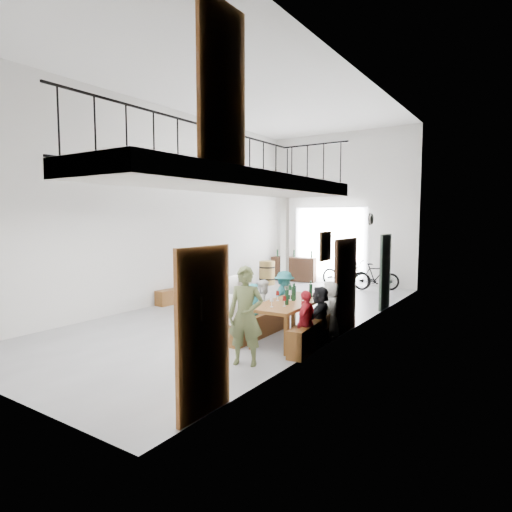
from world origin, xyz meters
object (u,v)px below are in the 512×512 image
Objects in this scene: tasting_table at (291,305)px; bicycle_near at (346,274)px; oak_barrel at (267,273)px; side_bench at (179,295)px; host_standing at (246,316)px; serving_counter at (294,269)px; bench_inner at (260,324)px.

tasting_table is 1.15× the size of bicycle_near.
oak_barrel is (-4.14, 5.75, -0.28)m from tasting_table.
oak_barrel is 2.81m from bicycle_near.
side_bench is 0.91× the size of host_standing.
oak_barrel is 8.52m from host_standing.
tasting_table is 1.44× the size of side_bench.
serving_counter reaches higher than oak_barrel.
side_bench is (-3.84, 1.63, -0.03)m from bench_inner.
serving_counter is (0.75, 5.57, 0.24)m from side_bench.
bicycle_near is (-1.54, 8.27, -0.33)m from host_standing.
host_standing is at bearing -90.97° from tasting_table.
oak_barrel is 1.43m from serving_counter.
host_standing is (0.06, -1.65, 0.12)m from tasting_table.
side_bench is at bearing 124.40° from host_standing.
bicycle_near is at bearing 95.53° from bench_inner.
serving_counter is 9.59m from host_standing.
bicycle_near is (2.30, -0.51, 0.04)m from serving_counter.
serving_counter is at bearing 112.03° from bench_inner.
bicycle_near is (-1.48, 6.62, -0.21)m from tasting_table.
bench_inner is 1.84m from host_standing.
side_bench is 4.21m from oak_barrel.
host_standing is at bearing -60.37° from oak_barrel.
oak_barrel is 0.46× the size of bicycle_near.
tasting_table is 4.82m from side_bench.
tasting_table is at bearing 4.53° from bench_inner.
tasting_table is 0.83m from bench_inner.
tasting_table is 6.79m from bicycle_near.
bench_inner is 6.77m from oak_barrel.
side_bench is 1.74× the size of oak_barrel.
side_bench is 5.64m from host_standing.
oak_barrel is at bearing 99.00° from host_standing.
tasting_table is 1.31× the size of host_standing.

